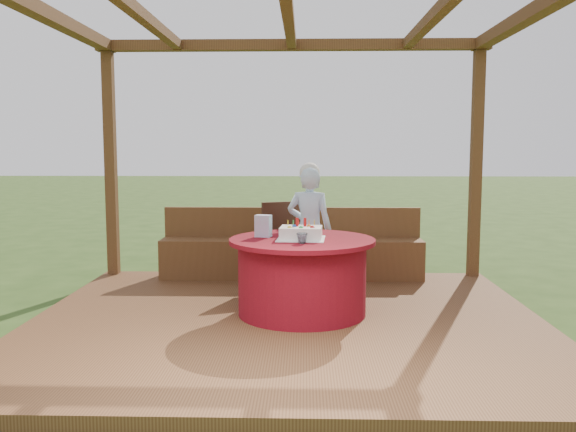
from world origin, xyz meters
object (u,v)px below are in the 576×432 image
object	(u,v)px
chair	(286,239)
drinking_glass	(302,238)
elderly_woman	(309,226)
gift_bag	(263,226)
table	(302,276)
birthday_cake	(301,233)
bench	(292,255)

from	to	relation	value
chair	drinking_glass	xyz separation A→B (m)	(0.18, -1.39, 0.22)
drinking_glass	elderly_woman	bearing A→B (deg)	86.67
gift_bag	drinking_glass	size ratio (longest dim) A/B	2.09
chair	table	bearing A→B (deg)	-80.94
birthday_cake	gift_bag	bearing A→B (deg)	159.89
bench	table	size ratio (longest dim) A/B	2.30
bench	gift_bag	size ratio (longest dim) A/B	14.97
bench	elderly_woman	distance (m)	0.77
chair	birthday_cake	xyz separation A→B (m)	(0.17, -1.14, 0.23)
table	birthday_cake	world-z (taller)	birthday_cake
gift_bag	bench	bearing A→B (deg)	97.19
elderly_woman	drinking_glass	bearing A→B (deg)	-93.33
bench	gift_bag	bearing A→B (deg)	-98.73
table	chair	xyz separation A→B (m)	(-0.18, 1.11, 0.16)
bench	elderly_woman	size ratio (longest dim) A/B	2.23
birthday_cake	elderly_woman	bearing A→B (deg)	85.22
elderly_woman	drinking_glass	distance (m)	1.23
birthday_cake	drinking_glass	size ratio (longest dim) A/B	4.65
bench	table	xyz separation A→B (m)	(0.13, -1.56, 0.08)
birthday_cake	drinking_glass	distance (m)	0.25
bench	birthday_cake	bearing A→B (deg)	-85.71
gift_bag	drinking_glass	world-z (taller)	gift_bag
gift_bag	elderly_woman	bearing A→B (deg)	79.31
birthday_cake	gift_bag	world-z (taller)	gift_bag
table	chair	size ratio (longest dim) A/B	1.44
table	birthday_cake	distance (m)	0.40
table	birthday_cake	xyz separation A→B (m)	(-0.01, -0.03, 0.39)
table	elderly_woman	xyz separation A→B (m)	(0.07, 0.95, 0.33)
elderly_woman	gift_bag	bearing A→B (deg)	-116.61
elderly_woman	drinking_glass	size ratio (longest dim) A/B	14.02
bench	elderly_woman	bearing A→B (deg)	-71.89
table	chair	bearing A→B (deg)	99.06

